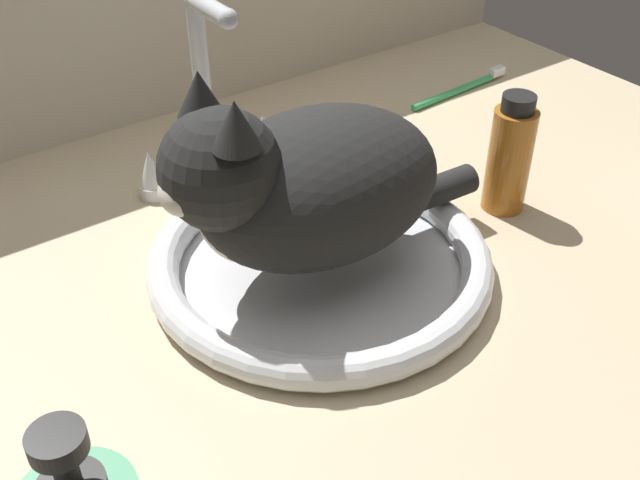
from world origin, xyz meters
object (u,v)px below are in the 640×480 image
at_px(faucet, 208,113).
at_px(toothbrush, 462,88).
at_px(amber_bottle, 510,156).
at_px(cat, 300,185).
at_px(sink_basin, 320,261).

relative_size(faucet, toothbrush, 1.21).
bearing_deg(amber_bottle, faucet, 134.58).
xyz_separation_m(faucet, toothbrush, (0.41, 0.00, -0.08)).
relative_size(faucet, amber_bottle, 1.65).
xyz_separation_m(amber_bottle, toothbrush, (0.17, 0.24, -0.06)).
distance_m(amber_bottle, toothbrush, 0.30).
bearing_deg(amber_bottle, cat, 175.02).
xyz_separation_m(faucet, amber_bottle, (0.24, -0.24, -0.02)).
height_order(amber_bottle, toothbrush, amber_bottle).
height_order(sink_basin, toothbrush, sink_basin).
bearing_deg(faucet, toothbrush, 0.29).
xyz_separation_m(sink_basin, faucet, (0.00, 0.22, 0.07)).
bearing_deg(toothbrush, faucet, -179.71).
height_order(sink_basin, amber_bottle, amber_bottle).
relative_size(cat, toothbrush, 1.85).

